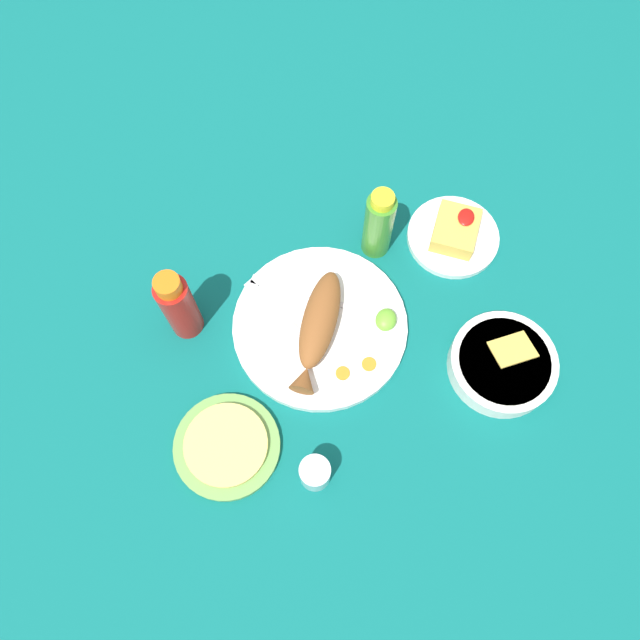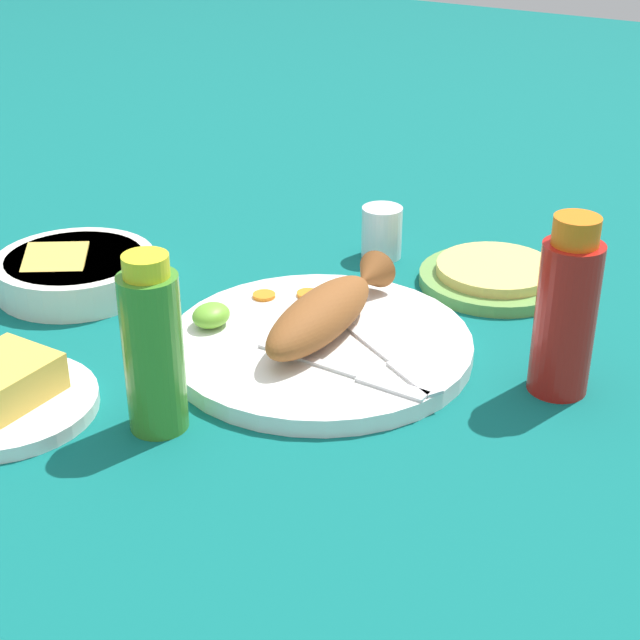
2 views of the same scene
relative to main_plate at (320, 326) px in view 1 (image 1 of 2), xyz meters
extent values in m
plane|color=#0C605B|center=(0.00, 0.00, -0.01)|extent=(4.00, 4.00, 0.00)
cylinder|color=white|center=(0.00, 0.00, 0.00)|extent=(0.31, 0.31, 0.02)
ellipsoid|color=brown|center=(0.00, 0.00, 0.03)|extent=(0.19, 0.07, 0.05)
cone|color=brown|center=(-0.11, -0.01, 0.03)|extent=(0.04, 0.05, 0.04)
cube|color=silver|center=(-0.02, 0.04, 0.01)|extent=(0.06, 0.11, 0.00)
cube|color=silver|center=(0.02, 0.12, 0.01)|extent=(0.05, 0.07, 0.00)
cube|color=silver|center=(0.05, 0.02, 0.01)|extent=(0.01, 0.11, 0.00)
cube|color=silver|center=(0.05, 0.11, 0.01)|extent=(0.02, 0.07, 0.00)
cylinder|color=orange|center=(-0.08, -0.06, 0.01)|extent=(0.02, 0.02, 0.00)
cylinder|color=orange|center=(-0.05, -0.10, 0.01)|extent=(0.02, 0.02, 0.00)
ellipsoid|color=#6BB233|center=(0.04, -0.11, 0.02)|extent=(0.04, 0.04, 0.02)
cylinder|color=#B21914|center=(-0.06, 0.23, 0.07)|extent=(0.06, 0.06, 0.15)
cylinder|color=orange|center=(-0.06, 0.23, 0.15)|extent=(0.04, 0.04, 0.03)
cylinder|color=#3D8428|center=(0.19, -0.05, 0.06)|extent=(0.05, 0.05, 0.15)
cylinder|color=yellow|center=(0.19, -0.05, 0.15)|extent=(0.04, 0.04, 0.02)
cylinder|color=silver|center=(-0.25, -0.07, 0.02)|extent=(0.05, 0.05, 0.06)
cylinder|color=white|center=(-0.25, -0.07, 0.01)|extent=(0.04, 0.04, 0.03)
cylinder|color=white|center=(0.25, -0.19, 0.00)|extent=(0.17, 0.17, 0.01)
cube|color=gold|center=(0.25, -0.19, 0.02)|extent=(0.09, 0.08, 0.04)
ellipsoid|color=#AD140F|center=(0.27, -0.20, 0.04)|extent=(0.04, 0.03, 0.01)
cylinder|color=white|center=(0.02, -0.32, 0.01)|extent=(0.18, 0.18, 0.04)
cylinder|color=olive|center=(0.02, -0.32, 0.02)|extent=(0.16, 0.16, 0.01)
cube|color=gold|center=(0.05, -0.32, 0.03)|extent=(0.11, 0.10, 0.02)
cylinder|color=#6B9E4C|center=(-0.25, 0.09, 0.00)|extent=(0.18, 0.18, 0.01)
cylinder|color=#E0C666|center=(-0.25, 0.09, 0.01)|extent=(0.14, 0.14, 0.01)
camera|label=1|loc=(-0.39, -0.12, 1.03)|focal=35.00mm
camera|label=2|loc=(0.74, 0.46, 0.48)|focal=55.00mm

